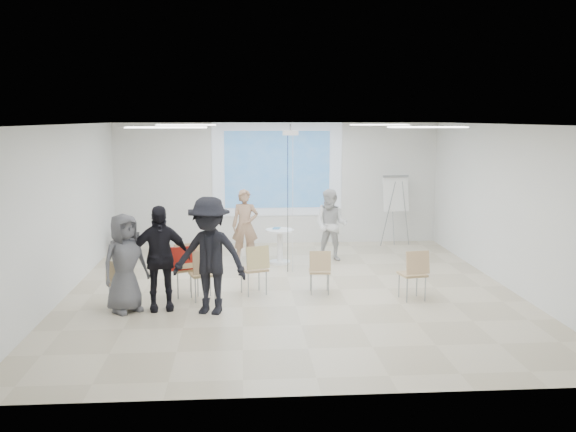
{
  "coord_description": "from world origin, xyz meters",
  "views": [
    {
      "loc": [
        -0.88,
        -11.32,
        3.11
      ],
      "look_at": [
        0.0,
        0.8,
        1.25
      ],
      "focal_mm": 40.0,
      "sensor_mm": 36.0,
      "label": 1
    }
  ],
  "objects": [
    {
      "name": "chair_right_inner",
      "position": [
        0.49,
        -0.28,
        0.47
      ],
      "size": [
        0.4,
        0.43,
        0.8
      ],
      "rotation": [
        0.0,
        0.0,
        -0.06
      ],
      "color": "tan",
      "rests_on": "floor"
    },
    {
      "name": "audience_outer",
      "position": [
        -2.77,
        -1.09,
        0.9
      ],
      "size": [
        1.04,
        1.01,
        1.8
      ],
      "primitive_type": "imported",
      "rotation": [
        0.0,
        0.0,
        0.7
      ],
      "color": "#5A595E",
      "rests_on": "floor"
    },
    {
      "name": "laptop",
      "position": [
        -1.57,
        -0.47,
        0.48
      ],
      "size": [
        0.39,
        0.32,
        0.03
      ],
      "primitive_type": "imported",
      "rotation": [
        0.0,
        0.0,
        3.43
      ],
      "color": "black",
      "rests_on": "chair_left_inner"
    },
    {
      "name": "wall_left",
      "position": [
        -4.05,
        0.0,
        1.5
      ],
      "size": [
        0.1,
        9.0,
        3.0
      ],
      "primitive_type": "cube",
      "color": "silver",
      "rests_on": "floor"
    },
    {
      "name": "floor",
      "position": [
        0.0,
        0.0,
        -0.05
      ],
      "size": [
        8.0,
        9.0,
        0.1
      ],
      "primitive_type": "cube",
      "color": "beige",
      "rests_on": "ground"
    },
    {
      "name": "fluor_panel_se",
      "position": [
        2.0,
        -1.5,
        2.97
      ],
      "size": [
        1.2,
        0.3,
        0.02
      ],
      "primitive_type": "cube",
      "color": "white",
      "rests_on": "ceiling"
    },
    {
      "name": "chair_center",
      "position": [
        -0.66,
        -0.26,
        0.53
      ],
      "size": [
        0.55,
        0.57,
        0.9
      ],
      "rotation": [
        0.0,
        0.0,
        0.36
      ],
      "color": "tan",
      "rests_on": "floor"
    },
    {
      "name": "pedestal_table",
      "position": [
        -0.07,
        2.21,
        0.43
      ],
      "size": [
        0.74,
        0.74,
        0.77
      ],
      "rotation": [
        0.0,
        0.0,
        -0.23
      ],
      "color": "white",
      "rests_on": "floor"
    },
    {
      "name": "fluor_panel_nw",
      "position": [
        -2.0,
        2.0,
        2.97
      ],
      "size": [
        1.2,
        0.3,
        0.02
      ],
      "primitive_type": "cube",
      "color": "white",
      "rests_on": "ceiling"
    },
    {
      "name": "fluor_panel_sw",
      "position": [
        -2.0,
        -1.5,
        2.97
      ],
      "size": [
        1.2,
        0.3,
        0.02
      ],
      "primitive_type": "cube",
      "color": "white",
      "rests_on": "ceiling"
    },
    {
      "name": "wall_back",
      "position": [
        0.0,
        4.55,
        1.5
      ],
      "size": [
        8.0,
        0.1,
        3.0
      ],
      "primitive_type": "cube",
      "color": "silver",
      "rests_on": "floor"
    },
    {
      "name": "chair_left_inner",
      "position": [
        -1.54,
        -0.56,
        0.53
      ],
      "size": [
        0.53,
        0.56,
        0.9
      ],
      "rotation": [
        0.0,
        0.0,
        0.29
      ],
      "color": "tan",
      "rests_on": "floor"
    },
    {
      "name": "controller_left",
      "position": [
        -0.64,
        2.7,
        1.19
      ],
      "size": [
        0.05,
        0.13,
        0.04
      ],
      "primitive_type": "cube",
      "rotation": [
        0.0,
        0.0,
        -0.06
      ],
      "color": "silver",
      "rests_on": "player_left"
    },
    {
      "name": "player_right",
      "position": [
        1.07,
        2.44,
        0.87
      ],
      "size": [
        1.04,
        0.95,
        1.74
      ],
      "primitive_type": "imported",
      "rotation": [
        0.0,
        0.0,
        -0.41
      ],
      "color": "silver",
      "rests_on": "floor"
    },
    {
      "name": "ceiling_projector",
      "position": [
        0.1,
        1.49,
        2.69
      ],
      "size": [
        0.3,
        0.25,
        3.0
      ],
      "color": "white",
      "rests_on": "ceiling"
    },
    {
      "name": "fluor_panel_ne",
      "position": [
        2.0,
        2.0,
        2.97
      ],
      "size": [
        1.2,
        0.3,
        0.02
      ],
      "primitive_type": "cube",
      "color": "white",
      "rests_on": "ceiling"
    },
    {
      "name": "flipchart_easel",
      "position": [
        2.86,
        3.94,
        1.28
      ],
      "size": [
        0.75,
        0.57,
        1.74
      ],
      "rotation": [
        0.0,
        0.0,
        0.12
      ],
      "color": "gray",
      "rests_on": "floor"
    },
    {
      "name": "projection_image",
      "position": [
        0.0,
        4.47,
        1.85
      ],
      "size": [
        2.6,
        0.01,
        1.9
      ],
      "primitive_type": "cube",
      "color": "teal",
      "rests_on": "wall_back"
    },
    {
      "name": "ceiling",
      "position": [
        0.0,
        0.0,
        3.05
      ],
      "size": [
        8.0,
        9.0,
        0.1
      ],
      "primitive_type": "cube",
      "color": "white",
      "rests_on": "wall_back"
    },
    {
      "name": "audience_left",
      "position": [
        -2.23,
        -1.01,
        0.99
      ],
      "size": [
        1.25,
        0.88,
        1.98
      ],
      "primitive_type": "imported",
      "rotation": [
        0.0,
        0.0,
        0.18
      ],
      "color": "black",
      "rests_on": "floor"
    },
    {
      "name": "chair_far_left",
      "position": [
        -2.91,
        -0.83,
        0.47
      ],
      "size": [
        0.41,
        0.43,
        0.8
      ],
      "rotation": [
        0.0,
        0.0,
        -0.09
      ],
      "color": "tan",
      "rests_on": "floor"
    },
    {
      "name": "controller_right",
      "position": [
        0.89,
        2.69,
        1.18
      ],
      "size": [
        0.09,
        0.14,
        0.04
      ],
      "primitive_type": "cube",
      "rotation": [
        0.0,
        0.0,
        -0.41
      ],
      "color": "silver",
      "rests_on": "player_right"
    },
    {
      "name": "red_jacket",
      "position": [
        -1.91,
        -0.41,
        0.72
      ],
      "size": [
        0.43,
        0.27,
        0.41
      ],
      "primitive_type": "cube",
      "rotation": [
        0.0,
        0.0,
        0.43
      ],
      "color": "#B32016",
      "rests_on": "chair_left_mid"
    },
    {
      "name": "chair_left_mid",
      "position": [
        -1.88,
        -0.27,
        0.57
      ],
      "size": [
        0.61,
        0.63,
        0.97
      ],
      "rotation": [
        0.0,
        0.0,
        0.43
      ],
      "color": "tan",
      "rests_on": "floor"
    },
    {
      "name": "av_cart",
      "position": [
        -3.48,
        3.47,
        0.31
      ],
      "size": [
        0.49,
        0.41,
        0.66
      ],
      "rotation": [
        0.0,
        0.0,
        0.14
      ],
      "color": "black",
      "rests_on": "floor"
    },
    {
      "name": "player_left",
      "position": [
        -0.82,
        2.45,
        0.9
      ],
      "size": [
        0.68,
        0.49,
        1.8
      ],
      "primitive_type": "imported",
      "rotation": [
        0.0,
        0.0,
        -0.06
      ],
      "color": "tan",
      "rests_on": "floor"
    },
    {
      "name": "chair_right_far",
      "position": [
        2.05,
        -0.81,
        0.53
      ],
      "size": [
        0.49,
        0.51,
        0.89
      ],
      "rotation": [
        0.0,
        0.0,
        0.17
      ],
      "color": "tan",
      "rests_on": "floor"
    },
    {
      "name": "wall_right",
      "position": [
        4.05,
        0.0,
        1.5
      ],
      "size": [
        0.1,
        9.0,
        3.0
      ],
      "primitive_type": "cube",
      "color": "silver",
      "rests_on": "floor"
    },
    {
      "name": "projection_halo",
      "position": [
        0.0,
        4.49,
        1.85
      ],
      "size": [
        3.2,
        0.01,
        2.3
      ],
      "primitive_type": "cube",
      "color": "silver",
      "rests_on": "wall_back"
    },
    {
      "name": "audience_mid",
      "position": [
        -1.4,
        -1.27,
        1.07
      ],
      "size": [
        1.55,
        1.14,
        2.14
      ],
      "primitive_type": "imported",
      "rotation": [
        0.0,
        0.0,
        -0.31
      ],
      "color": "black",
      "rests_on": "floor"
    }
  ]
}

